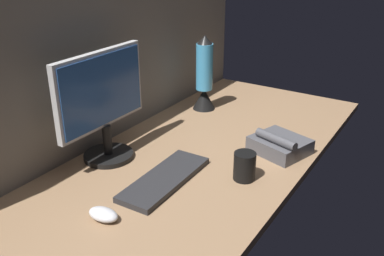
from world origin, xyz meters
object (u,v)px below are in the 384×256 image
object	(u,v)px
mouse	(102,214)
mug_black_travel	(245,166)
lava_lamp	(204,79)
monitor	(103,102)
desk_phone	(279,145)
keyboard	(165,179)

from	to	relation	value
mouse	mug_black_travel	size ratio (longest dim) A/B	1.00
mouse	lava_lamp	xyz separation A→B (cm)	(89.89, 19.87, 12.83)
monitor	lava_lamp	distance (cm)	61.70
mug_black_travel	desk_phone	bearing A→B (deg)	-6.06
monitor	mouse	bearing A→B (deg)	-139.47
mug_black_travel	lava_lamp	distance (cm)	66.10
monitor	desk_phone	xyz separation A→B (cm)	(37.54, -51.74, -18.54)
keyboard	mouse	size ratio (longest dim) A/B	3.85
mug_black_travel	mouse	bearing A→B (deg)	149.64
keyboard	mug_black_travel	distance (cm)	26.69
mouse	lava_lamp	distance (cm)	92.94
keyboard	mouse	xyz separation A→B (cm)	(-26.33, 3.18, 0.70)
keyboard	desk_phone	size ratio (longest dim) A/B	1.59
lava_lamp	desk_phone	distance (cm)	53.77
keyboard	desk_phone	xyz separation A→B (cm)	(40.00, -23.94, 2.19)
mug_black_travel	lava_lamp	world-z (taller)	lava_lamp
lava_lamp	desk_phone	world-z (taller)	lava_lamp
monitor	mouse	xyz separation A→B (cm)	(-28.79, -24.62, -20.03)
monitor	desk_phone	bearing A→B (deg)	-54.03
mug_black_travel	lava_lamp	bearing A→B (deg)	42.76
keyboard	mug_black_travel	bearing A→B (deg)	-55.40
mouse	desk_phone	world-z (taller)	desk_phone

